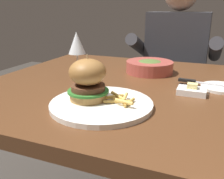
# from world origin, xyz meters

# --- Properties ---
(dining_table) EXTENTS (1.11, 0.93, 0.74)m
(dining_table) POSITION_xyz_m (0.00, 0.00, 0.65)
(dining_table) COLOR #56331C
(dining_table) RESTS_ON ground
(main_plate) EXTENTS (0.29, 0.29, 0.01)m
(main_plate) POSITION_xyz_m (-0.04, -0.23, 0.75)
(main_plate) COLOR white
(main_plate) RESTS_ON dining_table
(burger_sandwich) EXTENTS (0.12, 0.12, 0.13)m
(burger_sandwich) POSITION_xyz_m (-0.08, -0.23, 0.81)
(burger_sandwich) COLOR #B78447
(burger_sandwich) RESTS_ON main_plate
(fries_pile) EXTENTS (0.10, 0.08, 0.02)m
(fries_pile) POSITION_xyz_m (0.01, -0.22, 0.76)
(fries_pile) COLOR gold
(fries_pile) RESTS_ON main_plate
(wine_glass) EXTENTS (0.07, 0.07, 0.18)m
(wine_glass) POSITION_xyz_m (-0.26, 0.02, 0.87)
(wine_glass) COLOR silver
(wine_glass) RESTS_ON dining_table
(bread_plate) EXTENTS (0.13, 0.13, 0.01)m
(bread_plate) POSITION_xyz_m (0.28, 0.06, 0.74)
(bread_plate) COLOR white
(bread_plate) RESTS_ON dining_table
(table_knife) EXTENTS (0.23, 0.03, 0.01)m
(table_knife) POSITION_xyz_m (0.23, 0.07, 0.75)
(table_knife) COLOR silver
(table_knife) RESTS_ON bread_plate
(butter_dish) EXTENTS (0.09, 0.06, 0.04)m
(butter_dish) POSITION_xyz_m (0.19, -0.03, 0.75)
(butter_dish) COLOR white
(butter_dish) RESTS_ON dining_table
(soup_bowl) EXTENTS (0.20, 0.20, 0.05)m
(soup_bowl) POSITION_xyz_m (-0.01, 0.19, 0.77)
(soup_bowl) COLOR #B24C42
(soup_bowl) RESTS_ON dining_table
(diner_person) EXTENTS (0.51, 0.36, 1.18)m
(diner_person) POSITION_xyz_m (0.03, 0.74, 0.56)
(diner_person) COLOR #282833
(diner_person) RESTS_ON ground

